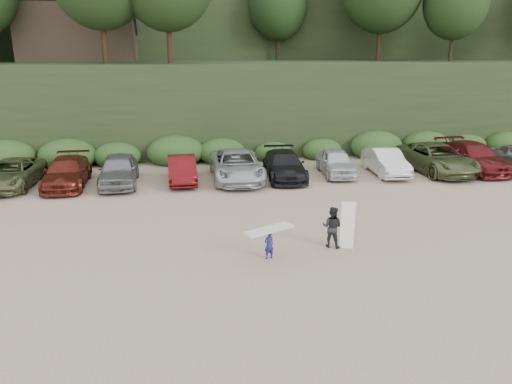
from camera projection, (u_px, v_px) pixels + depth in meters
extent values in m
plane|color=tan|center=(321.00, 246.00, 18.25)|extent=(120.00, 120.00, 0.00)
cube|color=black|center=(244.00, 101.00, 38.29)|extent=(80.00, 14.00, 6.00)
cube|color=black|center=(223.00, 37.00, 53.98)|extent=(90.00, 30.00, 16.00)
cube|color=#2B491E|center=(251.00, 152.00, 31.77)|extent=(46.20, 2.00, 1.20)
cube|color=brown|center=(81.00, 33.00, 37.06)|extent=(8.00, 6.00, 4.00)
imported|color=#4E5632|center=(12.00, 174.00, 25.78)|extent=(2.62, 5.23, 1.42)
imported|color=#561B13|center=(67.00, 172.00, 26.00)|extent=(2.19, 5.11, 1.47)
imported|color=slate|center=(119.00, 170.00, 26.20)|extent=(2.05, 4.81, 1.62)
imported|color=#580D10|center=(182.00, 169.00, 26.77)|extent=(1.59, 4.24, 1.38)
imported|color=#AEB1B5|center=(237.00, 166.00, 27.19)|extent=(2.67, 5.77, 1.60)
imported|color=black|center=(284.00, 165.00, 27.61)|extent=(2.29, 5.12, 1.46)
imported|color=silver|center=(336.00, 162.00, 28.33)|extent=(2.02, 4.40, 1.46)
imported|color=silver|center=(386.00, 162.00, 28.43)|extent=(1.70, 4.48, 1.46)
imported|color=#4D5632|center=(436.00, 158.00, 28.90)|extent=(3.21, 6.10, 1.64)
imported|color=#5C1517|center=(473.00, 157.00, 29.27)|extent=(2.62, 5.72, 1.62)
imported|color=navy|center=(269.00, 245.00, 17.08)|extent=(0.43, 0.35, 1.00)
cube|color=beige|center=(269.00, 230.00, 16.92)|extent=(1.86, 1.32, 0.07)
imported|color=black|center=(332.00, 227.00, 18.03)|extent=(0.94, 0.89, 1.53)
cube|color=white|center=(347.00, 226.00, 17.77)|extent=(0.55, 0.36, 1.80)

